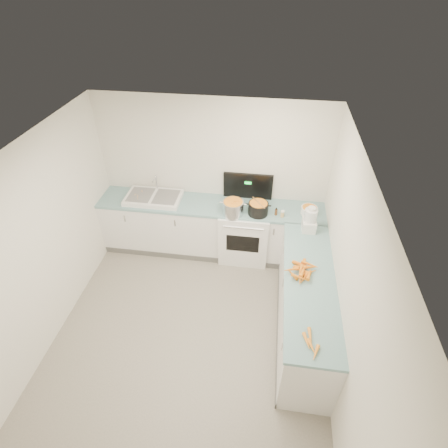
# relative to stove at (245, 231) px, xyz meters

# --- Properties ---
(floor) EXTENTS (3.50, 4.00, 0.00)m
(floor) POSITION_rel_stove_xyz_m (-0.55, -1.69, -0.47)
(floor) COLOR gray
(floor) RESTS_ON ground
(ceiling) EXTENTS (3.50, 4.00, 0.00)m
(ceiling) POSITION_rel_stove_xyz_m (-0.55, -1.69, 2.03)
(ceiling) COLOR silver
(ceiling) RESTS_ON ground
(wall_back) EXTENTS (3.50, 0.00, 2.50)m
(wall_back) POSITION_rel_stove_xyz_m (-0.55, 0.31, 0.78)
(wall_back) COLOR silver
(wall_back) RESTS_ON ground
(wall_left) EXTENTS (0.00, 4.00, 2.50)m
(wall_left) POSITION_rel_stove_xyz_m (-2.30, -1.69, 0.78)
(wall_left) COLOR silver
(wall_left) RESTS_ON ground
(wall_right) EXTENTS (0.00, 4.00, 2.50)m
(wall_right) POSITION_rel_stove_xyz_m (1.20, -1.69, 0.78)
(wall_right) COLOR silver
(wall_right) RESTS_ON ground
(counter_back) EXTENTS (3.50, 0.62, 0.94)m
(counter_back) POSITION_rel_stove_xyz_m (-0.55, 0.01, -0.00)
(counter_back) COLOR white
(counter_back) RESTS_ON ground
(counter_right) EXTENTS (0.62, 2.20, 0.94)m
(counter_right) POSITION_rel_stove_xyz_m (0.90, -1.39, -0.00)
(counter_right) COLOR white
(counter_right) RESTS_ON ground
(stove) EXTENTS (0.76, 0.65, 1.36)m
(stove) POSITION_rel_stove_xyz_m (0.00, 0.00, 0.00)
(stove) COLOR white
(stove) RESTS_ON ground
(sink) EXTENTS (0.86, 0.52, 0.31)m
(sink) POSITION_rel_stove_xyz_m (-1.45, 0.02, 0.50)
(sink) COLOR white
(sink) RESTS_ON counter_back
(steel_pot) EXTENTS (0.34, 0.34, 0.23)m
(steel_pot) POSITION_rel_stove_xyz_m (-0.18, -0.17, 0.56)
(steel_pot) COLOR silver
(steel_pot) RESTS_ON stove
(black_pot) EXTENTS (0.36, 0.36, 0.21)m
(black_pot) POSITION_rel_stove_xyz_m (0.19, -0.13, 0.55)
(black_pot) COLOR black
(black_pot) RESTS_ON stove
(wooden_spoon) EXTENTS (0.20, 0.27, 0.01)m
(wooden_spoon) POSITION_rel_stove_xyz_m (0.19, -0.13, 0.67)
(wooden_spoon) COLOR #AD7A47
(wooden_spoon) RESTS_ON black_pot
(mixing_bowl) EXTENTS (0.26, 0.26, 0.11)m
(mixing_bowl) POSITION_rel_stove_xyz_m (0.94, -0.02, 0.52)
(mixing_bowl) COLOR white
(mixing_bowl) RESTS_ON counter_back
(extract_bottle) EXTENTS (0.04, 0.04, 0.10)m
(extract_bottle) POSITION_rel_stove_xyz_m (0.46, -0.12, 0.52)
(extract_bottle) COLOR #593319
(extract_bottle) RESTS_ON counter_back
(spice_jar) EXTENTS (0.05, 0.05, 0.09)m
(spice_jar) POSITION_rel_stove_xyz_m (0.55, -0.15, 0.51)
(spice_jar) COLOR #E5B266
(spice_jar) RESTS_ON counter_back
(food_processor) EXTENTS (0.19, 0.23, 0.38)m
(food_processor) POSITION_rel_stove_xyz_m (0.92, -0.41, 0.63)
(food_processor) COLOR white
(food_processor) RESTS_ON counter_right
(carrot_pile) EXTENTS (0.42, 0.46, 0.09)m
(carrot_pile) POSITION_rel_stove_xyz_m (0.81, -1.26, 0.50)
(carrot_pile) COLOR orange
(carrot_pile) RESTS_ON counter_right
(peeled_carrots) EXTENTS (0.18, 0.37, 0.04)m
(peeled_carrots) POSITION_rel_stove_xyz_m (0.86, -2.25, 0.49)
(peeled_carrots) COLOR orange
(peeled_carrots) RESTS_ON counter_right
(peelings) EXTENTS (0.17, 0.26, 0.01)m
(peelings) POSITION_rel_stove_xyz_m (-1.68, 0.01, 0.54)
(peelings) COLOR tan
(peelings) RESTS_ON sink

